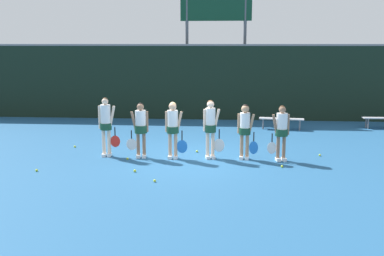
{
  "coord_description": "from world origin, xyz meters",
  "views": [
    {
      "loc": [
        1.02,
        -12.95,
        3.36
      ],
      "look_at": [
        -0.01,
        -0.01,
        0.92
      ],
      "focal_mm": 42.0,
      "sensor_mm": 36.0,
      "label": 1
    }
  ],
  "objects_px": {
    "scoreboard": "(216,16)",
    "player_5": "(281,129)",
    "tennis_ball_1": "(197,151)",
    "tennis_ball_4": "(127,159)",
    "tennis_ball_2": "(75,147)",
    "tennis_ball_6": "(155,181)",
    "player_1": "(140,126)",
    "tennis_ball_7": "(135,171)",
    "player_2": "(173,125)",
    "player_4": "(245,127)",
    "tennis_ball_5": "(282,166)",
    "player_3": "(211,124)",
    "player_0": "(106,122)",
    "tennis_ball_3": "(320,155)",
    "tennis_ball_0": "(37,170)",
    "bench_courtside": "(281,120)"
  },
  "relations": [
    {
      "from": "bench_courtside",
      "to": "player_2",
      "type": "xyz_separation_m",
      "value": [
        -3.74,
        -4.95,
        0.62
      ]
    },
    {
      "from": "player_4",
      "to": "tennis_ball_4",
      "type": "height_order",
      "value": "player_4"
    },
    {
      "from": "tennis_ball_2",
      "to": "player_1",
      "type": "bearing_deg",
      "value": -24.63
    },
    {
      "from": "player_1",
      "to": "tennis_ball_3",
      "type": "height_order",
      "value": "player_1"
    },
    {
      "from": "tennis_ball_2",
      "to": "tennis_ball_6",
      "type": "relative_size",
      "value": 1.0
    },
    {
      "from": "tennis_ball_4",
      "to": "player_2",
      "type": "bearing_deg",
      "value": 11.66
    },
    {
      "from": "player_0",
      "to": "tennis_ball_2",
      "type": "xyz_separation_m",
      "value": [
        -1.37,
        1.05,
        -1.01
      ]
    },
    {
      "from": "player_0",
      "to": "tennis_ball_2",
      "type": "bearing_deg",
      "value": 137.78
    },
    {
      "from": "tennis_ball_7",
      "to": "player_5",
      "type": "bearing_deg",
      "value": 20.78
    },
    {
      "from": "scoreboard",
      "to": "player_2",
      "type": "height_order",
      "value": "scoreboard"
    },
    {
      "from": "tennis_ball_4",
      "to": "tennis_ball_7",
      "type": "height_order",
      "value": "tennis_ball_7"
    },
    {
      "from": "tennis_ball_1",
      "to": "player_1",
      "type": "bearing_deg",
      "value": -154.93
    },
    {
      "from": "bench_courtside",
      "to": "tennis_ball_2",
      "type": "bearing_deg",
      "value": -144.96
    },
    {
      "from": "scoreboard",
      "to": "tennis_ball_4",
      "type": "xyz_separation_m",
      "value": [
        -2.34,
        -8.22,
        -4.55
      ]
    },
    {
      "from": "player_3",
      "to": "tennis_ball_5",
      "type": "relative_size",
      "value": 26.31
    },
    {
      "from": "player_3",
      "to": "tennis_ball_4",
      "type": "height_order",
      "value": "player_3"
    },
    {
      "from": "player_0",
      "to": "tennis_ball_6",
      "type": "height_order",
      "value": "player_0"
    },
    {
      "from": "tennis_ball_1",
      "to": "bench_courtside",
      "type": "bearing_deg",
      "value": 53.28
    },
    {
      "from": "player_2",
      "to": "tennis_ball_4",
      "type": "relative_size",
      "value": 24.82
    },
    {
      "from": "scoreboard",
      "to": "tennis_ball_5",
      "type": "height_order",
      "value": "scoreboard"
    },
    {
      "from": "player_1",
      "to": "player_3",
      "type": "xyz_separation_m",
      "value": [
        2.08,
        0.06,
        0.05
      ]
    },
    {
      "from": "player_3",
      "to": "player_5",
      "type": "bearing_deg",
      "value": -15.14
    },
    {
      "from": "tennis_ball_1",
      "to": "tennis_ball_2",
      "type": "bearing_deg",
      "value": 175.1
    },
    {
      "from": "tennis_ball_1",
      "to": "tennis_ball_4",
      "type": "height_order",
      "value": "tennis_ball_4"
    },
    {
      "from": "player_0",
      "to": "player_2",
      "type": "height_order",
      "value": "player_0"
    },
    {
      "from": "player_5",
      "to": "tennis_ball_1",
      "type": "xyz_separation_m",
      "value": [
        -2.5,
        0.82,
        -0.92
      ]
    },
    {
      "from": "tennis_ball_0",
      "to": "tennis_ball_6",
      "type": "distance_m",
      "value": 3.36
    },
    {
      "from": "tennis_ball_4",
      "to": "tennis_ball_0",
      "type": "bearing_deg",
      "value": -146.79
    },
    {
      "from": "player_2",
      "to": "tennis_ball_1",
      "type": "height_order",
      "value": "player_2"
    },
    {
      "from": "tennis_ball_3",
      "to": "player_1",
      "type": "bearing_deg",
      "value": -173.89
    },
    {
      "from": "tennis_ball_1",
      "to": "tennis_ball_5",
      "type": "relative_size",
      "value": 1.01
    },
    {
      "from": "player_0",
      "to": "tennis_ball_7",
      "type": "distance_m",
      "value": 2.26
    },
    {
      "from": "player_3",
      "to": "tennis_ball_1",
      "type": "bearing_deg",
      "value": 110.59
    },
    {
      "from": "player_1",
      "to": "tennis_ball_1",
      "type": "bearing_deg",
      "value": 19.59
    },
    {
      "from": "player_1",
      "to": "tennis_ball_4",
      "type": "distance_m",
      "value": 1.05
    },
    {
      "from": "bench_courtside",
      "to": "tennis_ball_1",
      "type": "distance_m",
      "value": 5.18
    },
    {
      "from": "tennis_ball_0",
      "to": "tennis_ball_5",
      "type": "xyz_separation_m",
      "value": [
        6.59,
        0.91,
        -0.0
      ]
    },
    {
      "from": "scoreboard",
      "to": "player_5",
      "type": "xyz_separation_m",
      "value": [
        2.14,
        -7.96,
        -3.64
      ]
    },
    {
      "from": "player_0",
      "to": "tennis_ball_0",
      "type": "bearing_deg",
      "value": -133.52
    },
    {
      "from": "player_3",
      "to": "player_0",
      "type": "bearing_deg",
      "value": 167.93
    },
    {
      "from": "player_0",
      "to": "tennis_ball_6",
      "type": "bearing_deg",
      "value": -57.7
    },
    {
      "from": "player_5",
      "to": "tennis_ball_0",
      "type": "bearing_deg",
      "value": -175.91
    },
    {
      "from": "player_1",
      "to": "tennis_ball_7",
      "type": "height_order",
      "value": "player_1"
    },
    {
      "from": "tennis_ball_0",
      "to": "tennis_ball_2",
      "type": "bearing_deg",
      "value": 88.54
    },
    {
      "from": "tennis_ball_1",
      "to": "tennis_ball_5",
      "type": "height_order",
      "value": "same"
    },
    {
      "from": "tennis_ball_4",
      "to": "tennis_ball_5",
      "type": "distance_m",
      "value": 4.47
    },
    {
      "from": "tennis_ball_4",
      "to": "tennis_ball_6",
      "type": "distance_m",
      "value": 2.37
    },
    {
      "from": "player_3",
      "to": "tennis_ball_5",
      "type": "bearing_deg",
      "value": -35.52
    },
    {
      "from": "player_4",
      "to": "tennis_ball_6",
      "type": "distance_m",
      "value": 3.48
    },
    {
      "from": "tennis_ball_2",
      "to": "tennis_ball_6",
      "type": "xyz_separation_m",
      "value": [
        3.22,
        -3.5,
        0.0
      ]
    }
  ]
}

